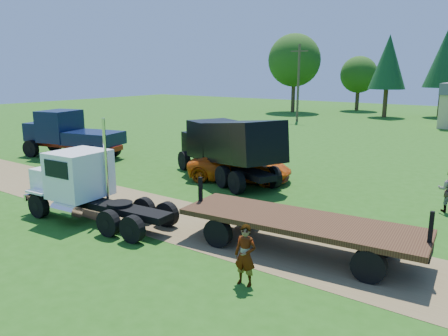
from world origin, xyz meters
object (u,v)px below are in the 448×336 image
Objects in this scene: navy_truck at (68,133)px; orange_pickup at (240,167)px; white_semi_tractor at (81,184)px; flatbed_trailer at (299,226)px; black_dump_truck at (229,144)px; spectator_a at (245,255)px.

navy_truck is 13.74m from orange_pickup.
white_semi_tractor is 9.27m from orange_pickup.
navy_truck reaches higher than flatbed_trailer.
navy_truck is 1.35× the size of orange_pickup.
white_semi_tractor is at bearing -73.47° from black_dump_truck.
white_semi_tractor is 0.83× the size of black_dump_truck.
white_semi_tractor is at bearing -171.86° from flatbed_trailer.
navy_truck is 4.27× the size of spectator_a.
white_semi_tractor is 3.90× the size of spectator_a.
navy_truck is (-13.04, -1.19, -0.34)m from black_dump_truck.
navy_truck is 22.27m from spectator_a.
black_dump_truck reaches higher than spectator_a.
navy_truck is at bearing 151.87° from spectator_a.
flatbed_trailer is 4.66× the size of spectator_a.
flatbed_trailer is (8.87, 2.10, -0.52)m from white_semi_tractor.
white_semi_tractor is 0.84× the size of flatbed_trailer.
flatbed_trailer is (20.71, -5.53, -0.77)m from navy_truck.
flatbed_trailer is at bearing -16.93° from black_dump_truck.
black_dump_truck is 12.36m from spectator_a.
orange_pickup is (1.80, 9.07, -0.63)m from white_semi_tractor.
black_dump_truck is 13.10m from navy_truck.
spectator_a is (8.70, -0.93, -0.52)m from white_semi_tractor.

